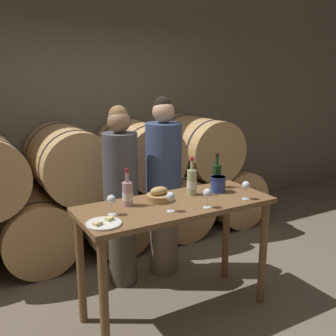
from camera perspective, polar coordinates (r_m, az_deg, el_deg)
ground_plane at (r=3.48m, az=1.08°, el=-20.02°), size 10.00×10.00×0.00m
stone_wall_back at (r=4.83m, az=-11.94°, el=9.57°), size 10.00×0.12×3.20m
barrel_stack at (r=4.44m, az=-8.91°, el=-3.07°), size 4.02×0.96×1.40m
tasting_table at (r=3.11m, az=1.14°, el=-7.74°), size 1.53×0.62×0.95m
person_left at (r=3.56m, az=-6.82°, el=-3.98°), size 0.31×0.31×1.66m
person_right at (r=3.73m, az=-0.64°, el=-2.58°), size 0.34×0.34×1.72m
wine_bottle_red at (r=3.45m, az=7.06°, el=-1.14°), size 0.08×0.08×0.30m
wine_bottle_white at (r=3.22m, az=3.47°, el=-2.07°), size 0.08×0.08×0.31m
wine_bottle_rose at (r=2.97m, az=-5.90°, el=-3.74°), size 0.08×0.08×0.29m
blue_crock at (r=3.32m, az=7.28°, el=-2.26°), size 0.13×0.13×0.13m
bread_basket at (r=3.08m, az=-1.31°, el=-4.02°), size 0.20×0.20×0.11m
cheese_plate at (r=2.66m, az=-9.31°, el=-7.93°), size 0.24×0.24×0.04m
wine_glass_far_left at (r=2.79m, az=-8.22°, el=-4.66°), size 0.06×0.06×0.15m
wine_glass_left at (r=2.83m, az=0.38°, el=-4.26°), size 0.06×0.06×0.15m
wine_glass_center at (r=2.92m, az=5.73°, el=-3.74°), size 0.06×0.06×0.15m
wine_glass_right at (r=3.16m, az=11.25°, el=-2.58°), size 0.06×0.06×0.15m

